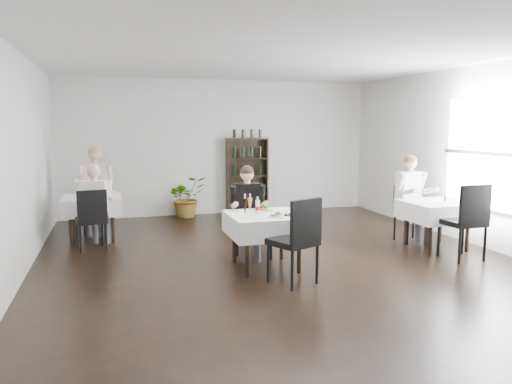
{
  "coord_description": "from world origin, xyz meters",
  "views": [
    {
      "loc": [
        -2.34,
        -6.55,
        2.01
      ],
      "look_at": [
        -0.38,
        0.2,
        1.06
      ],
      "focal_mm": 35.0,
      "sensor_mm": 36.0,
      "label": 1
    }
  ],
  "objects_px": {
    "main_table": "(266,225)",
    "wine_shelf": "(247,176)",
    "diner_main": "(248,205)",
    "potted_tree": "(187,197)"
  },
  "relations": [
    {
      "from": "wine_shelf",
      "to": "potted_tree",
      "type": "relative_size",
      "value": 1.94
    },
    {
      "from": "wine_shelf",
      "to": "diner_main",
      "type": "distance_m",
      "value": 3.86
    },
    {
      "from": "main_table",
      "to": "diner_main",
      "type": "relative_size",
      "value": 0.73
    },
    {
      "from": "wine_shelf",
      "to": "main_table",
      "type": "distance_m",
      "value": 4.41
    },
    {
      "from": "main_table",
      "to": "potted_tree",
      "type": "distance_m",
      "value": 4.22
    },
    {
      "from": "potted_tree",
      "to": "main_table",
      "type": "bearing_deg",
      "value": -83.14
    },
    {
      "from": "wine_shelf",
      "to": "main_table",
      "type": "height_order",
      "value": "wine_shelf"
    },
    {
      "from": "main_table",
      "to": "wine_shelf",
      "type": "bearing_deg",
      "value": 78.22
    },
    {
      "from": "potted_tree",
      "to": "diner_main",
      "type": "relative_size",
      "value": 0.64
    },
    {
      "from": "diner_main",
      "to": "wine_shelf",
      "type": "bearing_deg",
      "value": 75.01
    }
  ]
}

